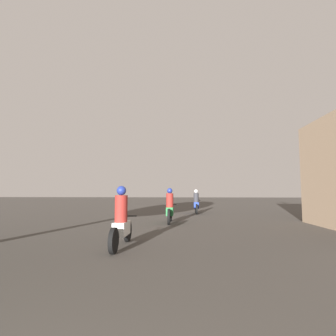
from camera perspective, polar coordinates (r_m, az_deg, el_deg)
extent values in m
cylinder|color=black|center=(7.68, -8.75, -13.40)|extent=(0.10, 0.59, 0.59)
cylinder|color=black|center=(6.29, -11.77, -15.24)|extent=(0.10, 0.59, 0.59)
cube|color=silver|center=(6.95, -10.08, -12.83)|extent=(0.30, 0.75, 0.35)
cylinder|color=black|center=(7.38, -9.14, -10.25)|extent=(0.60, 0.04, 0.04)
cylinder|color=maroon|center=(6.83, -10.17, -8.69)|extent=(0.32, 0.32, 0.67)
sphere|color=navy|center=(6.81, -10.11, -4.87)|extent=(0.24, 0.24, 0.24)
cylinder|color=black|center=(12.54, 0.59, -10.01)|extent=(0.10, 0.67, 0.67)
cylinder|color=black|center=(11.30, 0.21, -10.56)|extent=(0.10, 0.67, 0.67)
cube|color=#1E6B33|center=(11.91, 0.41, -9.38)|extent=(0.30, 0.80, 0.37)
cylinder|color=black|center=(12.29, 0.53, -7.91)|extent=(0.60, 0.04, 0.04)
cylinder|color=maroon|center=(11.80, 0.38, -7.03)|extent=(0.32, 0.32, 0.61)
sphere|color=navy|center=(11.79, 0.38, -4.97)|extent=(0.24, 0.24, 0.24)
cylinder|color=black|center=(17.70, 6.07, -8.59)|extent=(0.10, 0.63, 0.63)
cylinder|color=black|center=(16.28, 6.25, -8.90)|extent=(0.10, 0.63, 0.63)
cube|color=#1E389E|center=(16.98, 6.15, -8.07)|extent=(0.30, 0.85, 0.40)
cylinder|color=black|center=(17.43, 6.08, -7.00)|extent=(0.60, 0.04, 0.04)
cylinder|color=#2D2D33|center=(16.87, 6.15, -6.44)|extent=(0.32, 0.32, 0.57)
sphere|color=silver|center=(16.87, 6.13, -5.07)|extent=(0.24, 0.24, 0.24)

